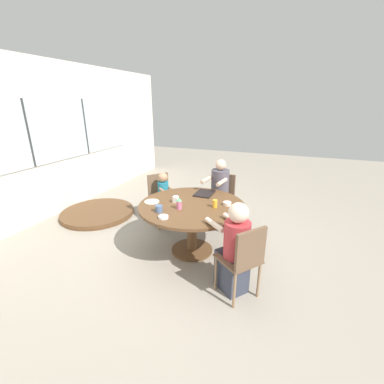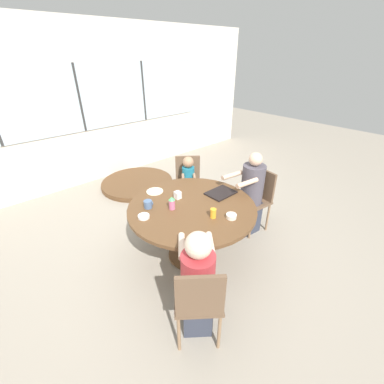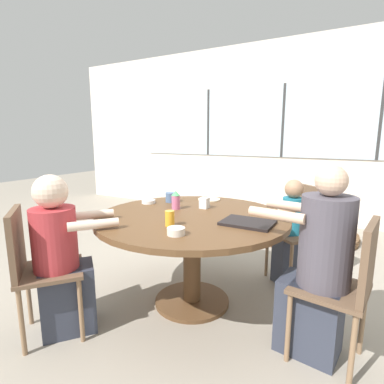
{
  "view_description": "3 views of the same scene",
  "coord_description": "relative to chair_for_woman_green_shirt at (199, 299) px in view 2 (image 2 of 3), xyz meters",
  "views": [
    {
      "loc": [
        -3.07,
        -1.19,
        2.09
      ],
      "look_at": [
        0.0,
        0.0,
        0.92
      ],
      "focal_mm": 24.0,
      "sensor_mm": 36.0,
      "label": 1
    },
    {
      "loc": [
        -1.67,
        -1.86,
        2.3
      ],
      "look_at": [
        0.0,
        0.0,
        0.92
      ],
      "focal_mm": 24.0,
      "sensor_mm": 36.0,
      "label": 2
    },
    {
      "loc": [
        1.09,
        -1.96,
        1.34
      ],
      "look_at": [
        0.0,
        0.0,
        0.92
      ],
      "focal_mm": 28.0,
      "sensor_mm": 36.0,
      "label": 3
    }
  ],
  "objects": [
    {
      "name": "person_toddler",
      "position": [
        1.3,
        1.61,
        -0.07
      ],
      "size": [
        0.35,
        0.37,
        0.96
      ],
      "rotation": [
        0.0,
        0.0,
        -3.82
      ],
      "color": "#333847",
      "rests_on": "ground_plane"
    },
    {
      "name": "juice_glass",
      "position": [
        0.71,
        0.53,
        0.26
      ],
      "size": [
        0.06,
        0.06,
        0.11
      ],
      "color": "gold",
      "rests_on": "dining_table"
    },
    {
      "name": "bowl_white_shallow",
      "position": [
        0.84,
        0.4,
        0.23
      ],
      "size": [
        0.11,
        0.11,
        0.05
      ],
      "color": "silver",
      "rests_on": "dining_table"
    },
    {
      "name": "sippy_cup",
      "position": [
        0.49,
        0.96,
        0.28
      ],
      "size": [
        0.07,
        0.07,
        0.15
      ],
      "color": "#CC668C",
      "rests_on": "dining_table"
    },
    {
      "name": "dining_table",
      "position": [
        0.7,
        0.86,
        0.07
      ],
      "size": [
        1.47,
        1.47,
        0.74
      ],
      "color": "brown",
      "rests_on": "ground_plane"
    },
    {
      "name": "folded_table_stack",
      "position": [
        1.21,
        3.02,
        -0.49
      ],
      "size": [
        1.36,
        1.36,
        0.09
      ],
      "color": "brown",
      "rests_on": "ground_plane"
    },
    {
      "name": "milk_carton_small",
      "position": [
        0.68,
        1.1,
        0.25
      ],
      "size": [
        0.07,
        0.07,
        0.09
      ],
      "color": "silver",
      "rests_on": "dining_table"
    },
    {
      "name": "plate_tortillas",
      "position": [
        0.57,
        1.42,
        0.21
      ],
      "size": [
        0.21,
        0.21,
        0.01
      ],
      "color": "beige",
      "rests_on": "dining_table"
    },
    {
      "name": "chair_for_woman_green_shirt",
      "position": [
        0.0,
        0.0,
        0.0
      ],
      "size": [
        0.56,
        0.56,
        0.89
      ],
      "rotation": [
        0.0,
        0.0,
        -0.68
      ],
      "color": "brown",
      "rests_on": "ground_plane"
    },
    {
      "name": "person_woman_green_shirt",
      "position": [
        0.1,
        0.13,
        -0.03
      ],
      "size": [
        0.55,
        0.58,
        1.1
      ],
      "rotation": [
        0.0,
        0.0,
        -0.68
      ],
      "color": "#333847",
      "rests_on": "ground_plane"
    },
    {
      "name": "bowl_cereal",
      "position": [
        0.15,
        1.02,
        0.22
      ],
      "size": [
        0.12,
        0.12,
        0.03
      ],
      "color": "white",
      "rests_on": "dining_table"
    },
    {
      "name": "food_tray_dark",
      "position": [
        1.16,
        0.83,
        0.21
      ],
      "size": [
        0.35,
        0.26,
        0.02
      ],
      "color": "black",
      "rests_on": "dining_table"
    },
    {
      "name": "chair_for_toddler",
      "position": [
        1.39,
        1.72,
        0.0
      ],
      "size": [
        0.56,
        0.56,
        0.89
      ],
      "rotation": [
        0.0,
        0.0,
        -3.82
      ],
      "color": "brown",
      "rests_on": "ground_plane"
    },
    {
      "name": "person_man_blue_shirt",
      "position": [
        1.63,
        0.73,
        -0.0
      ],
      "size": [
        0.59,
        0.37,
        1.18
      ],
      "rotation": [
        0.0,
        0.0,
        1.43
      ],
      "color": "#333847",
      "rests_on": "ground_plane"
    },
    {
      "name": "chair_for_man_blue_shirt",
      "position": [
        1.8,
        0.71,
        0.0
      ],
      "size": [
        0.45,
        0.45,
        0.89
      ],
      "rotation": [
        0.0,
        0.0,
        1.43
      ],
      "color": "brown",
      "rests_on": "ground_plane"
    },
    {
      "name": "wall_back_with_windows",
      "position": [
        0.7,
        3.82,
        0.88
      ],
      "size": [
        8.4,
        0.08,
        2.8
      ],
      "color": "silver",
      "rests_on": "ground_plane"
    },
    {
      "name": "coffee_mug",
      "position": [
        0.31,
        1.16,
        0.25
      ],
      "size": [
        0.1,
        0.09,
        0.09
      ],
      "color": "slate",
      "rests_on": "dining_table"
    },
    {
      "name": "ground_plane",
      "position": [
        0.7,
        0.86,
        -0.53
      ],
      "size": [
        16.0,
        16.0,
        0.0
      ],
      "primitive_type": "plane",
      "color": "gray"
    }
  ]
}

